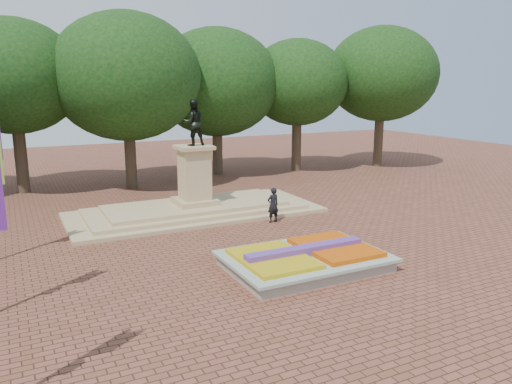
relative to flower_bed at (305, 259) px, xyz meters
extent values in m
plane|color=brown|center=(-1.03, 2.00, -0.38)|extent=(90.00, 90.00, 0.00)
cube|color=gray|center=(-0.03, 0.00, -0.15)|extent=(6.00, 4.00, 0.45)
cube|color=#A5B3A2|center=(-0.03, 0.00, 0.12)|extent=(6.30, 4.30, 0.12)
cube|color=orange|center=(1.42, 0.00, 0.25)|extent=(2.60, 3.40, 0.22)
cube|color=gold|center=(-1.48, 0.00, 0.24)|extent=(2.60, 3.40, 0.18)
cube|color=#5B3490|center=(-0.03, 0.00, 0.34)|extent=(5.20, 0.55, 0.38)
cube|color=tan|center=(-1.03, 10.00, -0.28)|extent=(14.00, 6.00, 0.20)
cube|color=tan|center=(-1.03, 10.00, -0.08)|extent=(12.00, 5.00, 0.20)
cube|color=tan|center=(-1.03, 10.00, 0.12)|extent=(10.00, 4.00, 0.20)
cube|color=tan|center=(-1.03, 10.00, 0.37)|extent=(2.20, 2.20, 0.30)
cube|color=tan|center=(-1.03, 10.00, 1.92)|extent=(1.50, 1.50, 2.80)
cube|color=tan|center=(-1.03, 10.00, 3.42)|extent=(1.90, 1.90, 0.20)
imported|color=black|center=(-1.03, 10.00, 4.77)|extent=(1.22, 0.95, 2.50)
cylinder|color=#382B1E|center=(-9.03, 20.00, 1.62)|extent=(0.80, 0.80, 4.00)
ellipsoid|color=black|center=(-9.03, 20.00, 6.32)|extent=(8.80, 8.80, 7.48)
cylinder|color=#382B1E|center=(-2.03, 20.00, 1.62)|extent=(0.80, 0.80, 4.00)
ellipsoid|color=black|center=(-2.03, 20.00, 6.32)|extent=(8.80, 8.80, 7.48)
cylinder|color=#382B1E|center=(4.97, 20.00, 1.62)|extent=(0.80, 0.80, 4.00)
ellipsoid|color=black|center=(4.97, 20.00, 6.32)|extent=(8.80, 8.80, 7.48)
cylinder|color=#382B1E|center=(11.97, 20.00, 1.62)|extent=(0.80, 0.80, 4.00)
ellipsoid|color=black|center=(11.97, 20.00, 6.32)|extent=(8.80, 8.80, 7.48)
cylinder|color=#382B1E|center=(18.97, 20.00, 1.62)|extent=(0.80, 0.80, 4.00)
ellipsoid|color=black|center=(18.97, 20.00, 6.32)|extent=(8.80, 8.80, 7.48)
imported|color=black|center=(2.07, 6.50, 0.56)|extent=(0.73, 0.52, 1.88)
camera|label=1|loc=(-10.29, -16.01, 6.88)|focal=35.00mm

